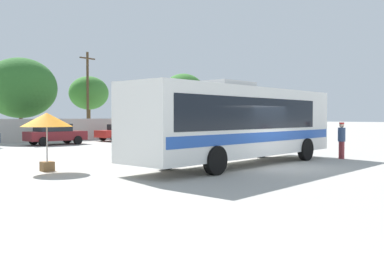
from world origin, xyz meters
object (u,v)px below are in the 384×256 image
coach_bus_white_blue (238,121)px  attendant_by_bus_door (342,138)px  parked_car_rightmost_red (123,132)px  utility_pole_far (88,93)px  vendor_umbrella_near_gate_orange (47,121)px  roadside_tree_right (183,91)px  roadside_tree_midright (89,93)px  parked_car_third_maroon (55,134)px  roadside_tree_midleft (21,88)px

coach_bus_white_blue → attendant_by_bus_door: coach_bus_white_blue is taller
parked_car_rightmost_red → utility_pole_far: (0.30, 6.15, 3.57)m
vendor_umbrella_near_gate_orange → roadside_tree_right: 39.71m
coach_bus_white_blue → roadside_tree_midright: 28.08m
attendant_by_bus_door → roadside_tree_midright: (3.09, 28.37, 3.42)m
coach_bus_white_blue → attendant_by_bus_door: (5.72, -1.83, -0.86)m
parked_car_third_maroon → roadside_tree_midright: size_ratio=0.70×
coach_bus_white_blue → roadside_tree_right: roadside_tree_right is taller
attendant_by_bus_door → parked_car_rightmost_red: size_ratio=0.40×
parked_car_third_maroon → roadside_tree_right: size_ratio=0.57×
parked_car_rightmost_red → roadside_tree_midright: roadside_tree_midright is taller
parked_car_third_maroon → parked_car_rightmost_red: (6.69, 0.94, -0.05)m
coach_bus_white_blue → roadside_tree_midleft: roadside_tree_midleft is taller
vendor_umbrella_near_gate_orange → roadside_tree_midleft: bearing=69.6°
parked_car_rightmost_red → parked_car_third_maroon: bearing=-172.0°
vendor_umbrella_near_gate_orange → roadside_tree_midright: bearing=55.7°
parked_car_third_maroon → parked_car_rightmost_red: 6.76m
coach_bus_white_blue → utility_pole_far: 26.21m
parked_car_rightmost_red → roadside_tree_right: (16.64, 9.93, 4.57)m
vendor_umbrella_near_gate_orange → attendant_by_bus_door: bearing=-24.5°
utility_pole_far → roadside_tree_right: utility_pole_far is taller
coach_bus_white_blue → parked_car_rightmost_red: size_ratio=2.65×
attendant_by_bus_door → vendor_umbrella_near_gate_orange: vendor_umbrella_near_gate_orange is taller
vendor_umbrella_near_gate_orange → roadside_tree_midright: 27.63m
roadside_tree_right → roadside_tree_midright: bearing=-171.9°
coach_bus_white_blue → parked_car_third_maroon: 17.89m
parked_car_third_maroon → roadside_tree_right: 26.13m
vendor_umbrella_near_gate_orange → utility_pole_far: utility_pole_far is taller
parked_car_rightmost_red → roadside_tree_midleft: 9.33m
parked_car_rightmost_red → utility_pole_far: size_ratio=0.54×
roadside_tree_right → parked_car_rightmost_red: bearing=-149.2°
parked_car_third_maroon → vendor_umbrella_near_gate_orange: bearing=-117.9°
coach_bus_white_blue → parked_car_rightmost_red: (7.42, 18.78, -1.12)m
vendor_umbrella_near_gate_orange → parked_car_third_maroon: vendor_umbrella_near_gate_orange is taller
coach_bus_white_blue → parked_car_rightmost_red: coach_bus_white_blue is taller
attendant_by_bus_door → parked_car_third_maroon: (-5.00, 19.67, -0.21)m
vendor_umbrella_near_gate_orange → utility_pole_far: size_ratio=0.27×
parked_car_third_maroon → roadside_tree_midleft: bearing=87.6°
roadside_tree_midright → utility_pole_far: bearing=-124.2°
parked_car_rightmost_red → roadside_tree_midright: 8.70m
vendor_umbrella_near_gate_orange → coach_bus_white_blue: bearing=-29.7°
utility_pole_far → roadside_tree_midleft: utility_pole_far is taller
roadside_tree_midright → vendor_umbrella_near_gate_orange: bearing=-124.3°
roadside_tree_midright → attendant_by_bus_door: bearing=-96.2°
roadside_tree_midleft → roadside_tree_right: 23.46m
vendor_umbrella_near_gate_orange → parked_car_third_maroon: size_ratio=0.51×
parked_car_rightmost_red → utility_pole_far: utility_pole_far is taller
parked_car_rightmost_red → vendor_umbrella_near_gate_orange: bearing=-133.3°
utility_pole_far → roadside_tree_midright: utility_pole_far is taller
vendor_umbrella_near_gate_orange → utility_pole_far: 25.68m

